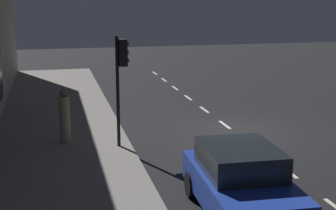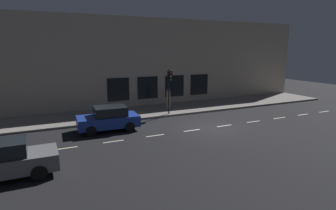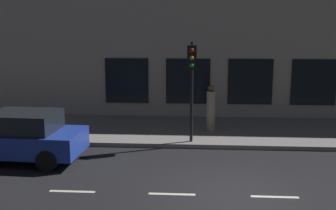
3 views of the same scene
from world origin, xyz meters
name	(u,v)px [view 1 (image 1 of 3)]	position (x,y,z in m)	size (l,w,h in m)	color
ground_plane	(234,132)	(0.00, 0.00, 0.00)	(60.00, 60.00, 0.00)	black
sidewalk	(60,141)	(6.25, 0.00, 0.07)	(4.50, 32.00, 0.15)	gray
lane_centre_line	(225,125)	(0.00, -1.00, 0.00)	(0.12, 27.20, 0.01)	beige
traffic_light	(121,66)	(4.28, 1.17, 2.74)	(0.45, 0.32, 3.53)	black
parked_car_0	(241,181)	(2.36, 6.49, 0.79)	(2.10, 3.97, 1.58)	#1E389E
pedestrian_0	(65,118)	(6.07, 0.42, 0.99)	(0.45, 0.45, 1.80)	gray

